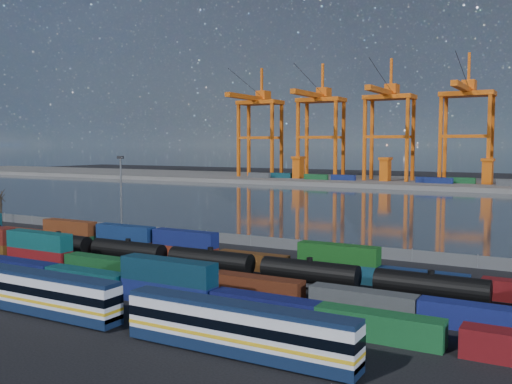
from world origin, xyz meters
The scene contains 13 objects.
ground centered at (0.00, 0.00, 0.00)m, with size 700.00×700.00×0.00m, color black.
harbor_water centered at (0.00, 105.00, 0.01)m, with size 700.00×700.00×0.00m, color #273039.
far_quay centered at (0.00, 210.00, 1.00)m, with size 700.00×70.00×2.00m, color #514F4C.
passenger_train centered at (0.59, -21.14, 2.42)m, with size 74.78×2.81×4.82m.
container_row_mid centered at (-0.38, -3.09, 1.80)m, with size 141.22×2.48×5.28m.
container_row_north centered at (1.39, 10.59, 2.20)m, with size 128.21×2.35×5.02m.
tanker_string centered at (14.88, 3.76, 2.11)m, with size 122.21×2.95×4.22m.
waterfront_fence centered at (0.00, 28.00, 1.00)m, with size 160.12×0.12×2.20m.
bare_tree centered at (-67.68, 25.40, 4.11)m, with size 2.18×2.13×8.24m.
yard_light_mast centered at (-30.00, 26.00, 9.30)m, with size 1.60×0.40×16.60m.
gantry_cranes centered at (-7.50, 203.41, 36.64)m, with size 197.99×44.14×59.78m.
quay_containers centered at (-11.00, 195.46, 3.30)m, with size 172.58×10.99×2.60m.
straddle_carriers centered at (-2.50, 200.00, 7.82)m, with size 140.00×7.00×11.10m.
Camera 1 is at (52.16, -63.65, 18.84)m, focal length 40.00 mm.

